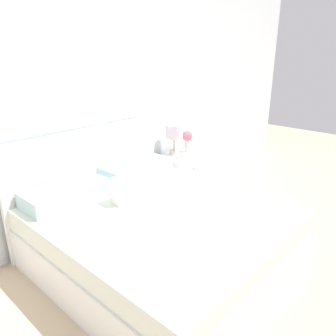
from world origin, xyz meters
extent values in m
plane|color=#CCB28E|center=(0.00, 0.00, 0.00)|extent=(12.00, 12.00, 0.00)
cube|color=white|center=(0.00, 0.07, 1.30)|extent=(8.00, 0.06, 2.60)
cube|color=white|center=(0.00, -0.98, 0.18)|extent=(1.72, 1.96, 0.36)
cube|color=white|center=(0.00, -0.98, 0.45)|extent=(1.69, 1.92, 0.19)
cube|color=white|center=(0.00, -0.03, 0.54)|extent=(1.75, 0.05, 1.08)
cube|color=silver|center=(-0.41, -0.25, 0.61)|extent=(0.72, 0.36, 0.14)
cube|color=silver|center=(0.41, -0.25, 0.61)|extent=(0.72, 0.36, 0.14)
cube|color=white|center=(0.00, -0.64, 0.66)|extent=(0.38, 0.13, 0.23)
cube|color=white|center=(1.17, -0.21, 0.29)|extent=(0.50, 0.39, 0.58)
sphere|color=#B2AD93|center=(1.17, -0.42, 0.45)|extent=(0.02, 0.02, 0.02)
cylinder|color=beige|center=(1.13, -0.14, 0.61)|extent=(0.11, 0.11, 0.05)
cylinder|color=#B7B29E|center=(1.13, -0.14, 0.71)|extent=(0.02, 0.02, 0.15)
cylinder|color=silver|center=(1.13, -0.14, 0.87)|extent=(0.21, 0.21, 0.16)
cylinder|color=silver|center=(1.32, -0.19, 0.66)|extent=(0.06, 0.06, 0.16)
sphere|color=#E06B7F|center=(1.32, -0.19, 0.78)|extent=(0.13, 0.13, 0.13)
sphere|color=#609356|center=(1.35, -0.19, 0.75)|extent=(0.06, 0.06, 0.06)
cylinder|color=white|center=(1.05, -0.32, 0.58)|extent=(0.13, 0.13, 0.01)
cylinder|color=white|center=(1.05, -0.32, 0.61)|extent=(0.08, 0.08, 0.05)
camera|label=1|loc=(-1.73, -2.66, 1.79)|focal=35.00mm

